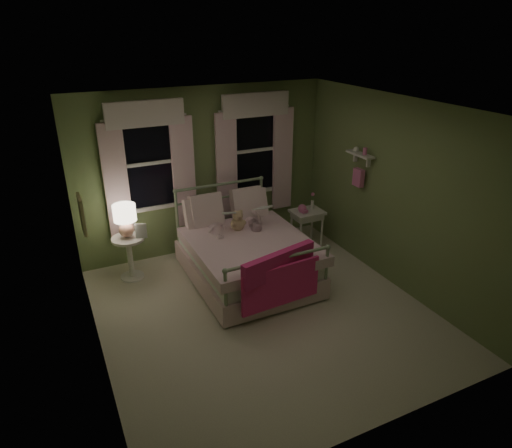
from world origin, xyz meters
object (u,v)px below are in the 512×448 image
child_left (215,211)px  child_right (251,205)px  table_lamp (125,218)px  nightstand_left (129,252)px  teddy_bear (238,222)px  nightstand_right (307,217)px  bed (246,254)px

child_left → child_right: 0.56m
child_right → table_lamp: 1.81m
child_right → nightstand_left: size_ratio=1.18×
child_right → teddy_bear: size_ratio=2.35×
nightstand_left → teddy_bear: bearing=-17.0°
child_left → nightstand_right: 1.64m
bed → child_right: child_right is taller
bed → teddy_bear: size_ratio=6.26×
bed → teddy_bear: (0.00, 0.26, 0.41)m
teddy_bear → nightstand_left: (-1.50, 0.46, -0.37)m
child_right → table_lamp: bearing=3.5°
child_right → teddy_bear: child_right is taller
bed → child_left: (-0.28, 0.42, 0.56)m
nightstand_left → table_lamp: size_ratio=1.35×
child_right → nightstand_right: child_right is taller
bed → nightstand_left: 1.67m
child_right → nightstand_left: bearing=3.5°
teddy_bear → table_lamp: size_ratio=0.68×
teddy_bear → nightstand_left: teddy_bear is taller
bed → child_left: child_left is taller
child_left → nightstand_right: bearing=-165.8°
table_lamp → nightstand_left: bearing=0.0°
child_left → teddy_bear: child_left is taller
bed → nightstand_right: bed is taller
teddy_bear → child_left: bearing=150.5°
teddy_bear → nightstand_left: 1.62m
child_left → teddy_bear: (0.28, -0.16, -0.16)m
child_left → teddy_bear: bearing=163.0°
table_lamp → nightstand_right: size_ratio=0.75×
child_left → child_right: (0.56, 0.00, 0.01)m
nightstand_left → child_left: bearing=-13.8°
nightstand_left → bed: bearing=-25.6°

